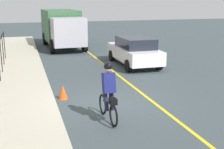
{
  "coord_description": "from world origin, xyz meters",
  "views": [
    {
      "loc": [
        -9.94,
        2.79,
        3.62
      ],
      "look_at": [
        0.17,
        -0.21,
        1.0
      ],
      "focal_mm": 49.02,
      "sensor_mm": 36.0,
      "label": 1
    }
  ],
  "objects_px": {
    "box_truck_background": "(62,27)",
    "traffic_cone_near": "(63,92)",
    "patrol_sedan": "(134,51)",
    "cyclist_lead": "(109,92)"
  },
  "relations": [
    {
      "from": "box_truck_background",
      "to": "traffic_cone_near",
      "type": "relative_size",
      "value": 12.95
    },
    {
      "from": "patrol_sedan",
      "to": "box_truck_background",
      "type": "relative_size",
      "value": 0.65
    },
    {
      "from": "box_truck_background",
      "to": "traffic_cone_near",
      "type": "height_order",
      "value": "box_truck_background"
    },
    {
      "from": "cyclist_lead",
      "to": "traffic_cone_near",
      "type": "relative_size",
      "value": 3.48
    },
    {
      "from": "patrol_sedan",
      "to": "traffic_cone_near",
      "type": "relative_size",
      "value": 8.41
    },
    {
      "from": "box_truck_background",
      "to": "patrol_sedan",
      "type": "bearing_deg",
      "value": 18.93
    },
    {
      "from": "cyclist_lead",
      "to": "patrol_sedan",
      "type": "height_order",
      "value": "cyclist_lead"
    },
    {
      "from": "cyclist_lead",
      "to": "box_truck_background",
      "type": "height_order",
      "value": "box_truck_background"
    },
    {
      "from": "traffic_cone_near",
      "to": "patrol_sedan",
      "type": "bearing_deg",
      "value": -43.83
    },
    {
      "from": "patrol_sedan",
      "to": "box_truck_background",
      "type": "bearing_deg",
      "value": 21.17
    }
  ]
}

